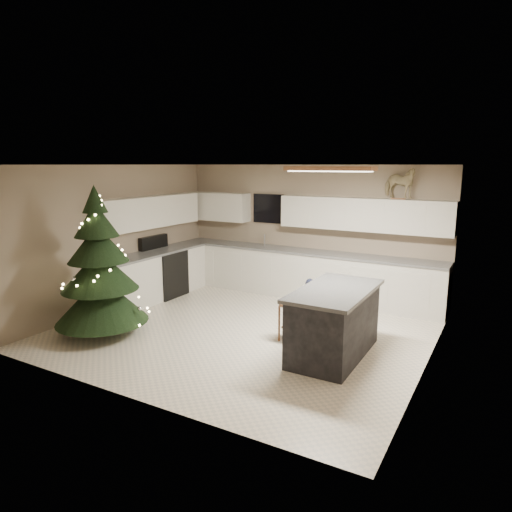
# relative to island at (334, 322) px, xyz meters

# --- Properties ---
(ground_plane) EXTENTS (5.50, 5.50, 0.00)m
(ground_plane) POSITION_rel_island_xyz_m (-1.56, 0.22, -0.48)
(ground_plane) COLOR beige
(room_shell) EXTENTS (5.52, 5.02, 2.61)m
(room_shell) POSITION_rel_island_xyz_m (-1.54, 0.22, 1.27)
(room_shell) COLOR gray
(room_shell) RESTS_ON ground_plane
(cabinetry) EXTENTS (5.50, 3.20, 2.00)m
(cabinetry) POSITION_rel_island_xyz_m (-2.47, 1.87, 0.28)
(cabinetry) COLOR silver
(cabinetry) RESTS_ON ground_plane
(island) EXTENTS (0.90, 1.70, 0.95)m
(island) POSITION_rel_island_xyz_m (0.00, 0.00, 0.00)
(island) COLOR black
(island) RESTS_ON ground_plane
(bar_stool) EXTENTS (0.30, 0.30, 0.58)m
(bar_stool) POSITION_rel_island_xyz_m (-0.78, 0.19, -0.04)
(bar_stool) COLOR #935B36
(bar_stool) RESTS_ON ground_plane
(christmas_tree) EXTENTS (1.45, 1.40, 2.31)m
(christmas_tree) POSITION_rel_island_xyz_m (-3.41, -1.01, 0.47)
(christmas_tree) COLOR #3F2816
(christmas_tree) RESTS_ON ground_plane
(toddler) EXTENTS (0.36, 0.27, 0.88)m
(toddler) POSITION_rel_island_xyz_m (-0.60, 0.57, -0.04)
(toddler) COLOR black
(toddler) RESTS_ON ground_plane
(rocking_horse) EXTENTS (0.69, 0.46, 0.55)m
(rocking_horse) POSITION_rel_island_xyz_m (0.21, 2.54, 1.81)
(rocking_horse) COLOR #935B36
(rocking_horse) RESTS_ON cabinetry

